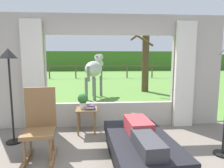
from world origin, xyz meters
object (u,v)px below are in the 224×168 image
at_px(recliner_sofa, 140,149).
at_px(side_table, 87,113).
at_px(potted_plant, 83,100).
at_px(pasture_tree, 146,54).
at_px(rocking_chair, 40,124).
at_px(floor_lamp_left, 9,67).
at_px(book_stack, 91,107).
at_px(horse, 94,69).
at_px(reclining_person, 141,131).

bearing_deg(recliner_sofa, side_table, 119.01).
distance_m(potted_plant, pasture_tree, 5.60).
distance_m(recliner_sofa, pasture_tree, 6.62).
height_order(recliner_sofa, rocking_chair, rocking_chair).
xyz_separation_m(rocking_chair, floor_lamp_left, (-0.67, 0.57, 0.87)).
distance_m(recliner_sofa, rocking_chair, 1.62).
bearing_deg(pasture_tree, side_table, -116.45).
bearing_deg(pasture_tree, recliner_sofa, -104.28).
xyz_separation_m(potted_plant, book_stack, (0.17, -0.12, -0.14)).
height_order(book_stack, horse, horse).
distance_m(rocking_chair, side_table, 1.21).
bearing_deg(floor_lamp_left, book_stack, 14.13).
bearing_deg(side_table, recliner_sofa, -56.34).
bearing_deg(book_stack, pasture_tree, 64.63).
distance_m(side_table, potted_plant, 0.29).
distance_m(rocking_chair, book_stack, 1.21).
bearing_deg(floor_lamp_left, pasture_tree, 54.62).
distance_m(recliner_sofa, reclining_person, 0.31).
bearing_deg(reclining_person, book_stack, 116.47).
bearing_deg(floor_lamp_left, reclining_person, -22.81).
distance_m(book_stack, horse, 3.73).
distance_m(reclining_person, rocking_chair, 1.59).
bearing_deg(horse, recliner_sofa, -63.62).
distance_m(floor_lamp_left, pasture_tree, 6.58).
height_order(floor_lamp_left, horse, floor_lamp_left).
xyz_separation_m(rocking_chair, side_table, (0.68, 0.99, -0.12)).
xyz_separation_m(side_table, potted_plant, (-0.08, 0.06, 0.28)).
bearing_deg(floor_lamp_left, potted_plant, 20.78).
xyz_separation_m(side_table, book_stack, (0.09, -0.06, 0.14)).
xyz_separation_m(side_table, pasture_tree, (2.46, 4.94, 1.33)).
relative_size(side_table, horse, 0.29).
relative_size(reclining_person, pasture_tree, 0.42).
bearing_deg(side_table, reclining_person, -57.33).
bearing_deg(reclining_person, potted_plant, 119.20).
distance_m(reclining_person, book_stack, 1.51).
bearing_deg(rocking_chair, reclining_person, -18.82).
height_order(recliner_sofa, pasture_tree, pasture_tree).
relative_size(recliner_sofa, floor_lamp_left, 1.01).
relative_size(potted_plant, pasture_tree, 0.09).
xyz_separation_m(book_stack, pasture_tree, (2.37, 5.00, 1.19)).
bearing_deg(floor_lamp_left, horse, 70.10).
height_order(reclining_person, pasture_tree, pasture_tree).
distance_m(book_stack, floor_lamp_left, 1.71).
distance_m(reclining_person, side_table, 1.61).
distance_m(potted_plant, horse, 3.59).
height_order(recliner_sofa, side_table, side_table).
xyz_separation_m(recliner_sofa, pasture_tree, (1.59, 6.24, 1.53)).
bearing_deg(book_stack, reclining_person, -58.88).
xyz_separation_m(book_stack, horse, (0.03, 3.68, 0.59)).
xyz_separation_m(side_table, horse, (0.11, 3.62, 0.73)).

